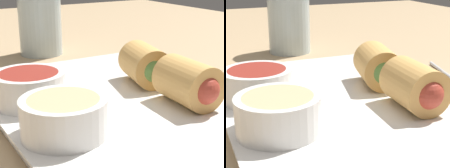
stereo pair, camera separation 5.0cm
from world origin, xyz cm
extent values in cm
cube|color=tan|center=(0.00, 0.00, 1.00)|extent=(180.00, 140.00, 2.00)
cube|color=white|center=(-3.10, 0.68, 2.60)|extent=(33.53, 22.56, 1.20)
cube|color=white|center=(-3.10, 0.68, 3.35)|extent=(34.87, 23.46, 0.30)
cylinder|color=#DBA356|center=(0.15, -5.73, 5.81)|extent=(7.23, 6.04, 4.63)
sphere|color=#56843D|center=(-2.22, -5.12, 5.81)|extent=(3.01, 3.01, 3.01)
cylinder|color=#DBA356|center=(-7.77, -5.47, 5.81)|extent=(6.58, 5.04, 4.63)
sphere|color=#B23D2D|center=(-10.21, -5.31, 5.81)|extent=(3.01, 3.01, 3.01)
cylinder|color=white|center=(-7.84, 8.24, 5.14)|extent=(7.41, 7.41, 3.27)
cylinder|color=#DBBC89|center=(-7.84, 8.24, 6.48)|extent=(6.08, 6.08, 0.59)
cylinder|color=white|center=(0.78, 8.22, 5.14)|extent=(7.41, 7.41, 3.27)
cylinder|color=maroon|center=(0.78, 8.22, 6.48)|extent=(6.08, 6.08, 0.59)
cylinder|color=silver|center=(2.98, -18.57, 2.25)|extent=(12.35, 4.05, 0.50)
cylinder|color=silver|center=(25.79, -2.57, 7.15)|extent=(7.17, 7.17, 10.30)
camera|label=1|loc=(-34.53, 19.68, 17.73)|focal=60.00mm
camera|label=2|loc=(-36.82, 15.23, 17.73)|focal=60.00mm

